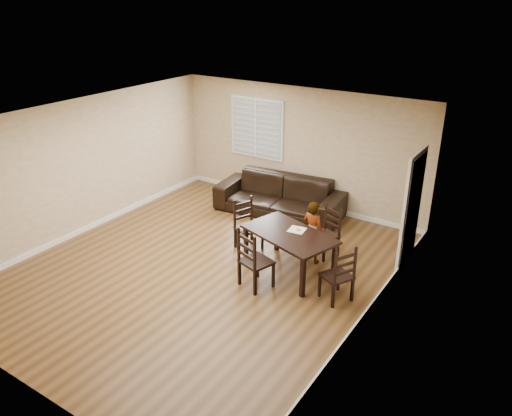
# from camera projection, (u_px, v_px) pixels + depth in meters

# --- Properties ---
(ground) EXTENTS (7.00, 7.00, 0.00)m
(ground) POSITION_uv_depth(u_px,v_px,m) (204.00, 268.00, 8.97)
(ground) COLOR brown
(ground) RESTS_ON ground
(room) EXTENTS (6.04, 7.04, 2.72)m
(room) POSITION_uv_depth(u_px,v_px,m) (207.00, 171.00, 8.36)
(room) COLOR #D0BC8D
(room) RESTS_ON ground
(dining_table) EXTENTS (1.81, 1.35, 0.76)m
(dining_table) POSITION_uv_depth(u_px,v_px,m) (289.00, 237.00, 8.60)
(dining_table) COLOR black
(dining_table) RESTS_ON ground
(chair_near) EXTENTS (0.55, 0.54, 0.97)m
(chair_near) POSITION_uv_depth(u_px,v_px,m) (329.00, 232.00, 9.29)
(chair_near) COLOR black
(chair_near) RESTS_ON ground
(chair_far) EXTENTS (0.60, 0.58, 1.07)m
(chair_far) POSITION_uv_depth(u_px,v_px,m) (250.00, 263.00, 8.17)
(chair_far) COLOR black
(chair_far) RESTS_ON ground
(chair_left) EXTENTS (0.55, 0.57, 0.99)m
(chair_left) POSITION_uv_depth(u_px,v_px,m) (245.00, 225.00, 9.56)
(chair_left) COLOR black
(chair_left) RESTS_ON ground
(chair_right) EXTENTS (0.57, 0.58, 0.98)m
(chair_right) POSITION_uv_depth(u_px,v_px,m) (341.00, 278.00, 7.82)
(chair_right) COLOR black
(chair_right) RESTS_ON ground
(child) EXTENTS (0.47, 0.35, 1.18)m
(child) POSITION_uv_depth(u_px,v_px,m) (313.00, 232.00, 8.98)
(child) COLOR gray
(child) RESTS_ON ground
(napkin) EXTENTS (0.31, 0.31, 0.00)m
(napkin) POSITION_uv_depth(u_px,v_px,m) (297.00, 230.00, 8.67)
(napkin) COLOR beige
(napkin) RESTS_ON dining_table
(donut) EXTENTS (0.09, 0.09, 0.03)m
(donut) POSITION_uv_depth(u_px,v_px,m) (298.00, 229.00, 8.65)
(donut) COLOR gold
(donut) RESTS_ON napkin
(sofa) EXTENTS (2.90, 1.38, 0.82)m
(sofa) POSITION_uv_depth(u_px,v_px,m) (279.00, 196.00, 11.01)
(sofa) COLOR black
(sofa) RESTS_ON ground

